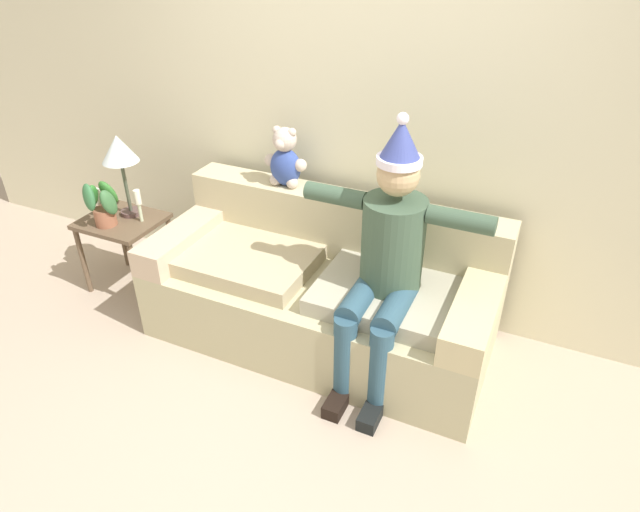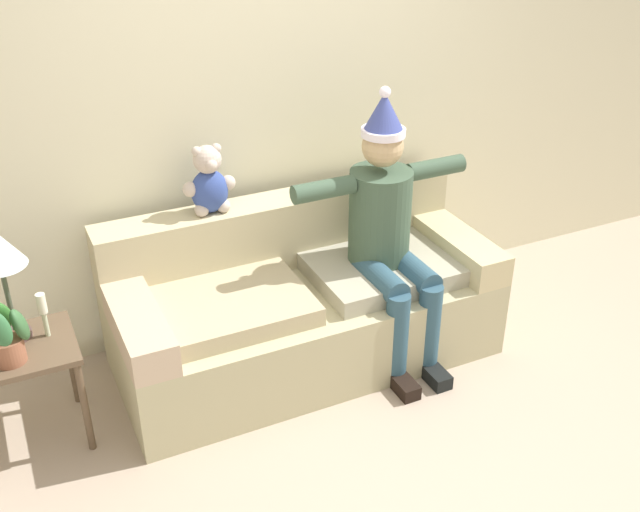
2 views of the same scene
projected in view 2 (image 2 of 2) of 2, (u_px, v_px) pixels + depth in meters
ground_plane at (389, 465)px, 3.59m from camera, size 10.00×10.00×0.00m
back_wall at (259, 100)px, 4.15m from camera, size 7.00×0.10×2.70m
couch at (301, 302)px, 4.22m from camera, size 2.08×0.92×0.85m
person_seated at (388, 229)px, 4.04m from camera, size 1.02×0.77×1.53m
teddy_bear at (209, 183)px, 3.96m from camera, size 0.29×0.17×0.38m
side_table at (20, 363)px, 3.53m from camera, size 0.53×0.45×0.54m
potted_plant at (4, 333)px, 3.32m from camera, size 0.24×0.26×0.34m
candle_short at (43, 309)px, 3.51m from camera, size 0.04×0.04×0.23m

